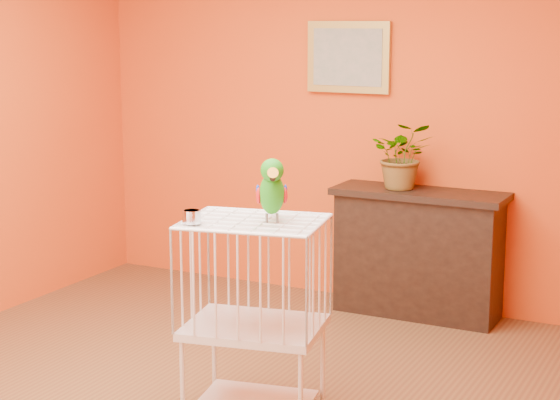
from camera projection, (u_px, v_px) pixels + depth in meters
The scene contains 7 objects.
room_shell at pixel (175, 107), 4.67m from camera, with size 4.50×4.50×4.50m.
console_cabinet at pixel (418, 253), 6.41m from camera, with size 1.18×0.42×0.88m.
potted_plant at pixel (403, 163), 6.35m from camera, with size 0.41×0.46×0.36m, color #26722D.
framed_picture at pixel (348, 57), 6.58m from camera, with size 0.62×0.04×0.50m.
birdcage at pixel (254, 317), 4.71m from camera, with size 0.76×0.64×1.04m.
feed_cup at pixel (192, 217), 4.53m from camera, with size 0.09×0.09×0.06m, color silver.
parrot at pixel (272, 189), 4.55m from camera, with size 0.21×0.28×0.32m.
Camera 1 is at (2.59, -3.92, 2.03)m, focal length 60.00 mm.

